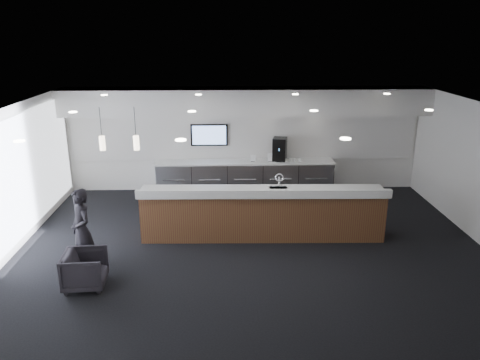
{
  "coord_description": "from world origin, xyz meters",
  "views": [
    {
      "loc": [
        -0.57,
        -9.13,
        4.48
      ],
      "look_at": [
        -0.21,
        1.3,
        1.13
      ],
      "focal_mm": 35.0,
      "sensor_mm": 36.0,
      "label": 1
    }
  ],
  "objects_px": {
    "armchair": "(85,270)",
    "service_counter": "(262,213)",
    "coffee_machine": "(280,149)",
    "lounge_guest": "(82,230)"
  },
  "relations": [
    {
      "from": "service_counter",
      "to": "armchair",
      "type": "xyz_separation_m",
      "value": [
        -3.39,
        -2.06,
        -0.23
      ]
    },
    {
      "from": "coffee_machine",
      "to": "lounge_guest",
      "type": "xyz_separation_m",
      "value": [
        -4.33,
        -4.43,
        -0.46
      ]
    },
    {
      "from": "coffee_machine",
      "to": "armchair",
      "type": "bearing_deg",
      "value": -114.97
    },
    {
      "from": "service_counter",
      "to": "coffee_machine",
      "type": "bearing_deg",
      "value": 78.15
    },
    {
      "from": "coffee_machine",
      "to": "armchair",
      "type": "relative_size",
      "value": 0.87
    },
    {
      "from": "armchair",
      "to": "service_counter",
      "type": "bearing_deg",
      "value": -62.08
    },
    {
      "from": "lounge_guest",
      "to": "coffee_machine",
      "type": "bearing_deg",
      "value": 97.85
    },
    {
      "from": "service_counter",
      "to": "lounge_guest",
      "type": "distance_m",
      "value": 3.85
    },
    {
      "from": "coffee_machine",
      "to": "armchair",
      "type": "xyz_separation_m",
      "value": [
        -4.11,
        -5.14,
        -0.93
      ]
    },
    {
      "from": "armchair",
      "to": "lounge_guest",
      "type": "xyz_separation_m",
      "value": [
        -0.22,
        0.72,
        0.47
      ]
    }
  ]
}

